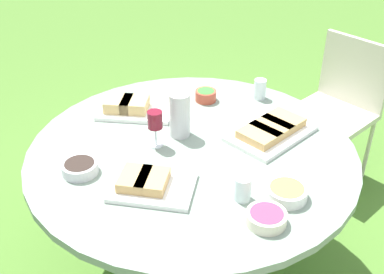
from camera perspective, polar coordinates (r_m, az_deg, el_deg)
ground_plane at (r=2.59m, az=0.00°, el=-15.09°), size 40.00×40.00×0.00m
dining_table at (r=2.15m, az=0.00°, el=-3.39°), size 1.44×1.44×0.74m
chair_near_right at (r=3.08m, az=17.15°, el=4.18°), size 0.59×0.58×0.89m
water_pitcher at (r=2.15m, az=-1.46°, el=2.67°), size 0.10×0.09×0.21m
wine_glass at (r=2.06m, az=-4.40°, el=1.84°), size 0.07×0.07×0.17m
platter_bread_main at (r=1.87m, az=-5.18°, el=-5.52°), size 0.34×0.38×0.06m
platter_charcuterie at (r=2.21m, az=9.38°, el=0.78°), size 0.42×0.47×0.06m
platter_sandwich_side at (r=2.37m, az=-7.30°, el=3.51°), size 0.31×0.41×0.07m
bowl_fries at (r=1.85m, az=11.14°, el=-6.40°), size 0.16×0.16×0.05m
bowl_salad at (r=2.47m, az=1.64°, el=5.00°), size 0.11×0.11×0.06m
bowl_olives at (r=2.00m, az=-13.15°, el=-3.51°), size 0.15×0.15×0.05m
bowl_dip_red at (r=1.73m, az=8.81°, el=-9.38°), size 0.15×0.15×0.05m
cup_water_near at (r=1.81m, az=6.02°, el=-6.08°), size 0.06×0.06×0.10m
cup_water_far at (r=2.51m, az=8.05°, el=5.64°), size 0.06×0.06×0.10m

